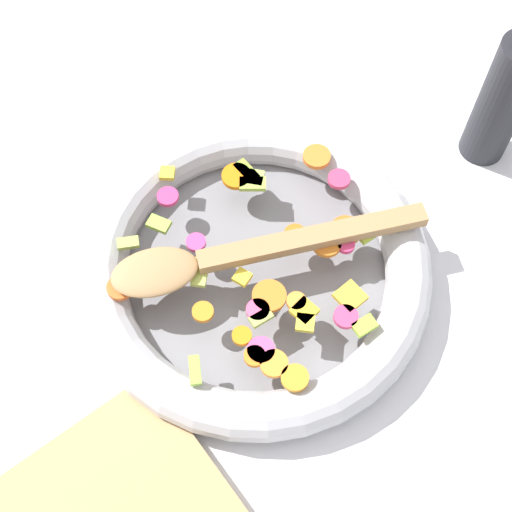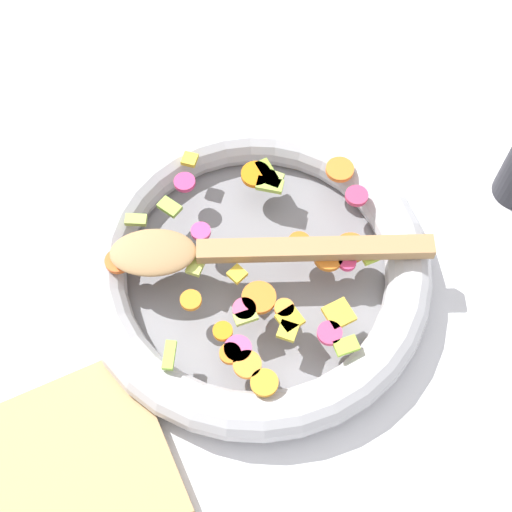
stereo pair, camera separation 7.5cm
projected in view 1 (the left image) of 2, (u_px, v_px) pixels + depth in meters
ground_plane at (256, 277)px, 0.79m from camera, size 4.00×4.00×0.00m
skillet at (256, 268)px, 0.77m from camera, size 0.38×0.38×0.05m
chopped_vegetables at (263, 264)px, 0.74m from camera, size 0.30×0.30×0.01m
wooden_spoon at (238, 254)px, 0.74m from camera, size 0.32×0.17×0.01m
pepper_mill at (504, 98)px, 0.79m from camera, size 0.05×0.05×0.21m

